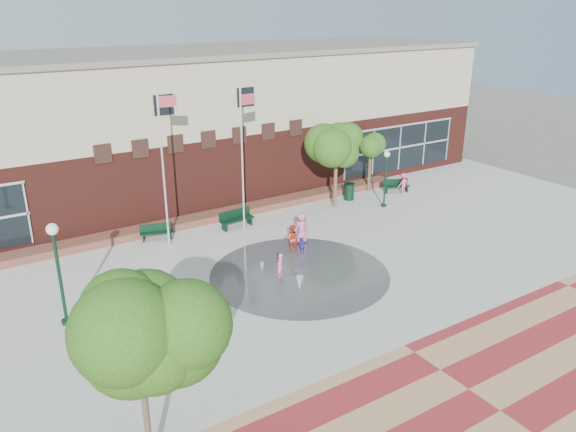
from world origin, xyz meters
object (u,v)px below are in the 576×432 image
child_splash (280,266)px  trash_can (349,191)px  flagpole_left (163,161)px  flagpole_right (243,153)px  bench_left (157,235)px  tree_big_left (136,325)px

child_splash → trash_can: bearing=-176.9°
flagpole_left → flagpole_right: flagpole_left is taller
flagpole_left → bench_left: (-0.28, 1.23, -4.31)m
flagpole_left → child_splash: size_ratio=6.75×
flagpole_right → trash_can: size_ratio=7.19×
bench_left → trash_can: size_ratio=1.61×
trash_can → child_splash: size_ratio=0.91×
flagpole_left → child_splash: (2.93, -6.13, -3.97)m
flagpole_left → trash_can: flagpole_left is taller
flagpole_left → tree_big_left: bearing=-98.6°
trash_can → tree_big_left: (-18.55, -14.75, 3.98)m
flagpole_right → trash_can: bearing=-0.6°
flagpole_left → trash_can: size_ratio=7.43×
flagpole_right → bench_left: 6.39m
flagpole_left → child_splash: flagpole_left is taller
trash_can → tree_big_left: tree_big_left is taller
flagpole_right → bench_left: (-4.65, 1.34, -4.17)m
child_splash → flagpole_right: bearing=-136.3°
trash_can → child_splash: (-9.59, -6.95, 0.05)m
child_splash → bench_left: bearing=-99.3°
flagpole_right → child_splash: size_ratio=6.53×
flagpole_left → tree_big_left: flagpole_left is taller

